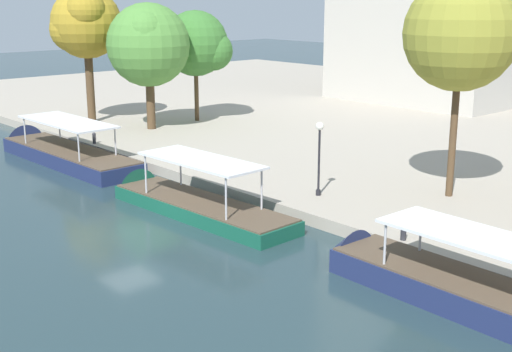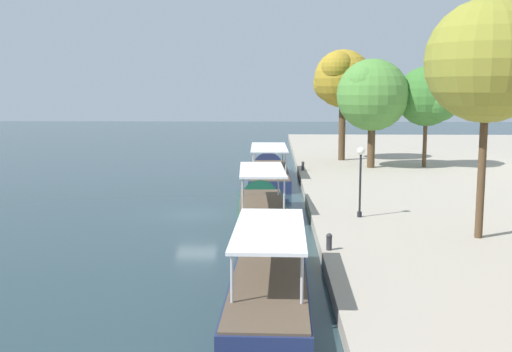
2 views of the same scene
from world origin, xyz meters
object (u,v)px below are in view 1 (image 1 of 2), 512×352
object	(u,v)px
mooring_bollard_0	(404,231)
tree_2	(460,33)
tour_boat_0	(62,155)
lamp_post	(319,148)
tree_4	(147,44)
mooring_bollard_1	(94,138)
tour_boat_2	(449,290)
tree_0	(198,44)
tree_1	(84,23)
tour_boat_1	(188,205)

from	to	relation	value
mooring_bollard_0	tree_2	distance (m)	11.37
tour_boat_0	lamp_post	xyz separation A→B (m)	(19.03, 5.34, 2.81)
lamp_post	tree_4	size ratio (longest dim) A/B	0.40
mooring_bollard_1	tree_4	size ratio (longest dim) A/B	0.08
lamp_post	tour_boat_0	bearing A→B (deg)	-164.33
mooring_bollard_1	tree_2	xyz separation A→B (m)	(24.54, 7.47, 8.10)
mooring_bollard_0	tree_2	bearing A→B (deg)	109.44
tour_boat_2	mooring_bollard_0	xyz separation A→B (m)	(-4.04, 2.62, 0.66)
tour_boat_0	tour_boat_2	size ratio (longest dim) A/B	1.17
tour_boat_2	tree_2	distance (m)	14.97
tree_0	mooring_bollard_1	bearing A→B (deg)	-76.93
mooring_bollard_1	tree_0	xyz separation A→B (m)	(-2.69, 11.60, 6.02)
mooring_bollard_1	mooring_bollard_0	bearing A→B (deg)	-0.06
mooring_bollard_0	tree_1	world-z (taller)	tree_1
tour_boat_0	mooring_bollard_1	xyz separation A→B (m)	(-0.89, 3.03, 0.65)
tour_boat_1	tour_boat_2	bearing A→B (deg)	179.87
tree_1	tree_2	distance (m)	32.72
tree_1	tree_4	world-z (taller)	tree_1
tour_boat_0	tour_boat_1	xyz separation A→B (m)	(14.95, -0.29, -0.13)
lamp_post	tree_1	world-z (taller)	tree_1
tour_boat_2	tour_boat_1	bearing A→B (deg)	3.53
mooring_bollard_0	tree_4	xyz separation A→B (m)	(-29.35, 6.26, 6.25)
tour_boat_1	mooring_bollard_1	xyz separation A→B (m)	(-15.84, 3.32, 0.78)
tree_0	tree_1	size ratio (longest dim) A/B	0.83
tour_boat_2	mooring_bollard_1	distance (m)	31.35
tree_1	tree_2	bearing A→B (deg)	6.09
tree_0	tree_2	xyz separation A→B (m)	(27.23, -4.13, 2.07)
tour_boat_0	mooring_bollard_1	size ratio (longest dim) A/B	18.17
tour_boat_1	tree_1	size ratio (longest dim) A/B	1.16
mooring_bollard_0	mooring_bollard_1	bearing A→B (deg)	179.94
mooring_bollard_1	tree_1	size ratio (longest dim) A/B	0.07
tour_boat_2	mooring_bollard_1	size ratio (longest dim) A/B	15.48
tree_1	tour_boat_2	bearing A→B (deg)	-9.62
tour_boat_2	tree_1	distance (m)	40.66
tree_1	tree_4	xyz separation A→B (m)	(5.83, 2.23, -1.50)
tour_boat_2	tour_boat_0	bearing A→B (deg)	1.74
mooring_bollard_0	lamp_post	distance (m)	7.94
mooring_bollard_1	lamp_post	distance (m)	20.17
mooring_bollard_0	tree_2	world-z (taller)	tree_2
lamp_post	tree_1	size ratio (longest dim) A/B	0.36
mooring_bollard_1	tour_boat_1	bearing A→B (deg)	-11.84
tour_boat_1	tree_0	bearing A→B (deg)	-41.48
tree_1	mooring_bollard_1	bearing A→B (deg)	-26.59
tour_boat_0	tree_1	world-z (taller)	tree_1
tour_boat_2	mooring_bollard_0	distance (m)	4.86
tour_boat_2	lamp_post	size ratio (longest dim) A/B	3.20
lamp_post	tree_2	xyz separation A→B (m)	(4.62, 5.16, 5.94)
tree_0	tree_4	world-z (taller)	tree_4
tour_boat_1	tree_2	distance (m)	16.46
tree_0	tour_boat_2	bearing A→B (deg)	-22.78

